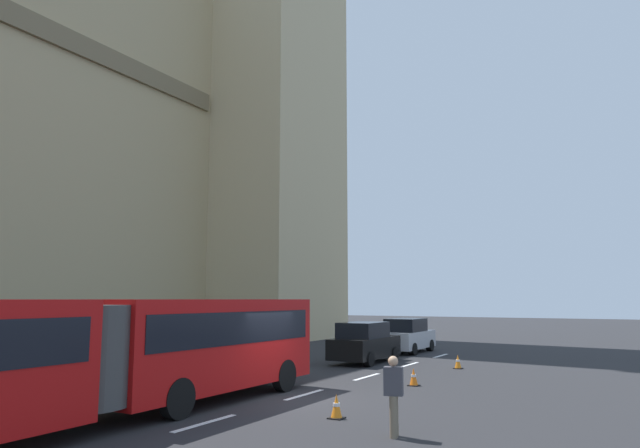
{
  "coord_description": "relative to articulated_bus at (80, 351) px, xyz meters",
  "views": [
    {
      "loc": [
        -14.61,
        -9.13,
        2.9
      ],
      "look_at": [
        7.42,
        3.13,
        6.25
      ],
      "focal_mm": 31.9,
      "sensor_mm": 36.0,
      "label": 1
    }
  ],
  "objects": [
    {
      "name": "articulated_bus",
      "position": [
        0.0,
        0.0,
        0.0
      ],
      "size": [
        16.47,
        2.54,
        2.9
      ],
      "color": "#B20F0F",
      "rests_on": "ground_plane"
    },
    {
      "name": "pedestrian_near_cones",
      "position": [
        2.91,
        -6.41,
        -0.83
      ],
      "size": [
        0.35,
        0.44,
        1.69
      ],
      "color": "#726651",
      "rests_on": "ground_plane"
    },
    {
      "name": "lane_centre_marking",
      "position": [
        6.62,
        -1.99,
        -1.74
      ],
      "size": [
        29.8,
        0.16,
        0.01
      ],
      "color": "silver",
      "rests_on": "ground_plane"
    },
    {
      "name": "traffic_cone_middle",
      "position": [
        10.01,
        -4.29,
        -1.46
      ],
      "size": [
        0.36,
        0.36,
        0.58
      ],
      "color": "black",
      "rests_on": "ground_plane"
    },
    {
      "name": "traffic_cone_west",
      "position": [
        4.0,
        -4.46,
        -1.46
      ],
      "size": [
        0.36,
        0.36,
        0.58
      ],
      "color": "black",
      "rests_on": "ground_plane"
    },
    {
      "name": "ground_plane",
      "position": [
        5.81,
        -1.99,
        -1.75
      ],
      "size": [
        160.0,
        160.0,
        0.0
      ],
      "primitive_type": "plane",
      "color": "#262628"
    },
    {
      "name": "traffic_cone_east",
      "position": [
        15.47,
        -4.28,
        -1.46
      ],
      "size": [
        0.36,
        0.36,
        0.58
      ],
      "color": "black",
      "rests_on": "ground_plane"
    },
    {
      "name": "sedan_trailing",
      "position": [
        21.36,
        0.15,
        -0.83
      ],
      "size": [
        4.4,
        1.86,
        1.85
      ],
      "color": "#B7B7BC",
      "rests_on": "ground_plane"
    },
    {
      "name": "sedan_lead",
      "position": [
        15.56,
        0.06,
        -0.83
      ],
      "size": [
        4.4,
        1.86,
        1.85
      ],
      "color": "black",
      "rests_on": "ground_plane"
    }
  ]
}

